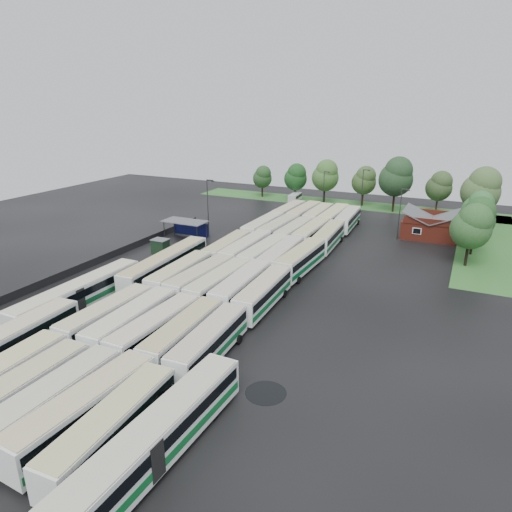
% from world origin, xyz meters
% --- Properties ---
extents(ground, '(160.00, 160.00, 0.00)m').
position_xyz_m(ground, '(0.00, 0.00, 0.00)').
color(ground, black).
rests_on(ground, ground).
extents(brick_building, '(10.07, 8.60, 5.39)m').
position_xyz_m(brick_building, '(24.00, 42.77, 1.87)').
color(brick_building, maroon).
rests_on(brick_building, ground).
extents(wash_shed, '(8.20, 4.20, 3.58)m').
position_xyz_m(wash_shed, '(-17.20, 22.02, 2.99)').
color(wash_shed, '#2D2D30').
rests_on(wash_shed, ground).
extents(utility_hut, '(2.70, 2.20, 2.62)m').
position_xyz_m(utility_hut, '(-16.20, 12.60, 1.32)').
color(utility_hut, black).
rests_on(utility_hut, ground).
extents(grass_strip_north, '(80.00, 10.00, 0.01)m').
position_xyz_m(grass_strip_north, '(2.00, 64.80, 0.01)').
color(grass_strip_north, '#2D6726').
rests_on(grass_strip_north, ground).
extents(grass_strip_east, '(10.00, 50.00, 0.01)m').
position_xyz_m(grass_strip_east, '(34.00, 42.80, 0.01)').
color(grass_strip_east, '#2D6726').
rests_on(grass_strip_east, ground).
extents(west_fence, '(0.10, 50.00, 1.20)m').
position_xyz_m(west_fence, '(-22.20, 8.00, 0.60)').
color(west_fence, '#2D2D30').
rests_on(west_fence, ground).
extents(bus_r0c1, '(2.90, 12.90, 3.58)m').
position_xyz_m(bus_r0c1, '(-1.24, -26.24, 1.97)').
color(bus_r0c1, white).
rests_on(bus_r0c1, ground).
extents(bus_r0c2, '(2.90, 13.27, 3.69)m').
position_xyz_m(bus_r0c2, '(2.15, -26.24, 2.03)').
color(bus_r0c2, white).
rests_on(bus_r0c2, ground).
extents(bus_r0c3, '(3.48, 13.44, 3.71)m').
position_xyz_m(bus_r0c3, '(5.26, -25.75, 2.04)').
color(bus_r0c3, white).
rests_on(bus_r0c3, ground).
extents(bus_r0c4, '(3.35, 13.07, 3.61)m').
position_xyz_m(bus_r0c4, '(8.52, -26.31, 1.98)').
color(bus_r0c4, white).
rests_on(bus_r0c4, ground).
extents(bus_r1c0, '(2.99, 12.89, 3.57)m').
position_xyz_m(bus_r1c0, '(-4.60, -12.53, 1.97)').
color(bus_r1c0, white).
rests_on(bus_r1c0, ground).
extents(bus_r1c1, '(3.14, 13.29, 3.68)m').
position_xyz_m(bus_r1c1, '(-1.17, -12.50, 2.02)').
color(bus_r1c1, white).
rests_on(bus_r1c1, ground).
extents(bus_r1c2, '(3.05, 12.94, 3.58)m').
position_xyz_m(bus_r1c2, '(2.03, -12.54, 1.97)').
color(bus_r1c2, white).
rests_on(bus_r1c2, ground).
extents(bus_r1c3, '(3.21, 12.86, 3.55)m').
position_xyz_m(bus_r1c3, '(5.29, -12.23, 1.95)').
color(bus_r1c3, white).
rests_on(bus_r1c3, ground).
extents(bus_r1c4, '(3.35, 12.88, 3.55)m').
position_xyz_m(bus_r1c4, '(8.50, -12.53, 1.95)').
color(bus_r1c4, white).
rests_on(bus_r1c4, ground).
extents(bus_r2c0, '(3.14, 13.13, 3.63)m').
position_xyz_m(bus_r2c0, '(-4.52, 1.48, 2.00)').
color(bus_r2c0, white).
rests_on(bus_r2c0, ground).
extents(bus_r2c1, '(3.34, 13.28, 3.67)m').
position_xyz_m(bus_r2c1, '(-1.10, 1.42, 2.02)').
color(bus_r2c1, white).
rests_on(bus_r2c1, ground).
extents(bus_r2c2, '(3.12, 13.05, 3.61)m').
position_xyz_m(bus_r2c2, '(1.90, 1.07, 1.99)').
color(bus_r2c2, white).
rests_on(bus_r2c2, ground).
extents(bus_r2c3, '(3.22, 13.45, 3.72)m').
position_xyz_m(bus_r2c3, '(5.09, 1.33, 2.05)').
color(bus_r2c3, white).
rests_on(bus_r2c3, ground).
extents(bus_r2c4, '(3.13, 12.94, 3.58)m').
position_xyz_m(bus_r2c4, '(8.30, 0.88, 1.97)').
color(bus_r2c4, white).
rests_on(bus_r2c4, ground).
extents(bus_r3c0, '(3.18, 12.83, 3.55)m').
position_xyz_m(bus_r3c0, '(-4.34, 14.64, 1.95)').
color(bus_r3c0, white).
rests_on(bus_r3c0, ground).
extents(bus_r3c1, '(2.86, 13.22, 3.68)m').
position_xyz_m(bus_r3c1, '(-1.20, 14.84, 2.02)').
color(bus_r3c1, white).
rests_on(bus_r3c1, ground).
extents(bus_r3c2, '(3.10, 13.09, 3.62)m').
position_xyz_m(bus_r3c2, '(2.11, 14.60, 1.99)').
color(bus_r3c2, white).
rests_on(bus_r3c2, ground).
extents(bus_r3c3, '(3.11, 13.35, 3.70)m').
position_xyz_m(bus_r3c3, '(5.09, 14.51, 2.04)').
color(bus_r3c3, white).
rests_on(bus_r3c3, ground).
extents(bus_r3c4, '(3.39, 13.50, 3.73)m').
position_xyz_m(bus_r3c4, '(8.27, 14.60, 2.05)').
color(bus_r3c4, white).
rests_on(bus_r3c4, ground).
extents(bus_r4c0, '(2.87, 13.21, 3.67)m').
position_xyz_m(bus_r4c0, '(-4.44, 28.52, 2.02)').
color(bus_r4c0, white).
rests_on(bus_r4c0, ground).
extents(bus_r4c1, '(3.20, 13.26, 3.67)m').
position_xyz_m(bus_r4c1, '(-1.24, 28.71, 2.02)').
color(bus_r4c1, white).
rests_on(bus_r4c1, ground).
extents(bus_r4c2, '(3.00, 12.77, 3.54)m').
position_xyz_m(bus_r4c2, '(1.98, 28.23, 1.95)').
color(bus_r4c2, white).
rests_on(bus_r4c2, ground).
extents(bus_r4c3, '(2.94, 13.19, 3.66)m').
position_xyz_m(bus_r4c3, '(5.15, 28.74, 2.01)').
color(bus_r4c3, white).
rests_on(bus_r4c3, ground).
extents(bus_r4c4, '(3.30, 13.03, 3.60)m').
position_xyz_m(bus_r4c4, '(8.44, 28.27, 1.98)').
color(bus_r4c4, white).
rests_on(bus_r4c4, ground).
extents(bus_r5c0, '(3.02, 12.86, 3.56)m').
position_xyz_m(bus_r5c0, '(-4.57, 42.15, 1.96)').
color(bus_r5c0, white).
rests_on(bus_r5c0, ground).
extents(bus_r5c1, '(3.18, 13.31, 3.68)m').
position_xyz_m(bus_r5c1, '(-1.07, 42.13, 2.03)').
color(bus_r5c1, white).
rests_on(bus_r5c1, ground).
extents(bus_r5c2, '(2.86, 13.01, 3.61)m').
position_xyz_m(bus_r5c2, '(2.11, 41.76, 1.99)').
color(bus_r5c2, white).
rests_on(bus_r5c2, ground).
extents(bus_r5c3, '(2.92, 13.39, 3.72)m').
position_xyz_m(bus_r5c3, '(5.37, 41.91, 2.05)').
color(bus_r5c3, white).
rests_on(bus_r5c3, ground).
extents(bus_r5c4, '(3.27, 12.88, 3.55)m').
position_xyz_m(bus_r5c4, '(8.30, 41.97, 1.96)').
color(bus_r5c4, white).
rests_on(bus_r5c4, ground).
extents(artic_bus_west_b, '(3.66, 19.62, 3.62)m').
position_xyz_m(artic_bus_west_b, '(-9.01, 4.36, 2.01)').
color(artic_bus_west_b, white).
rests_on(artic_bus_west_b, ground).
extents(artic_bus_west_c, '(2.88, 19.56, 3.63)m').
position_xyz_m(artic_bus_west_c, '(-12.13, -9.40, 2.01)').
color(artic_bus_west_c, white).
rests_on(artic_bus_west_c, ground).
extents(artic_bus_east, '(3.37, 20.19, 3.73)m').
position_xyz_m(artic_bus_east, '(12.24, -26.62, 2.07)').
color(artic_bus_east, white).
rests_on(artic_bus_east, ground).
extents(minibus, '(2.44, 5.70, 2.43)m').
position_xyz_m(minibus, '(-9.93, 60.00, 1.35)').
color(minibus, silver).
rests_on(minibus, ground).
extents(tree_north_0, '(5.08, 5.08, 8.42)m').
position_xyz_m(tree_north_0, '(-20.66, 63.77, 5.41)').
color(tree_north_0, black).
rests_on(tree_north_0, ground).
extents(tree_north_1, '(5.83, 5.83, 9.66)m').
position_xyz_m(tree_north_1, '(-10.88, 62.80, 6.22)').
color(tree_north_1, black).
rests_on(tree_north_1, ground).
extents(tree_north_2, '(6.67, 6.67, 11.04)m').
position_xyz_m(tree_north_2, '(-3.10, 63.02, 7.11)').
color(tree_north_2, black).
rests_on(tree_north_2, ground).
extents(tree_north_3, '(5.92, 5.92, 9.81)m').
position_xyz_m(tree_north_3, '(6.21, 64.62, 6.31)').
color(tree_north_3, black).
rests_on(tree_north_3, ground).
extents(tree_north_4, '(7.75, 7.75, 12.83)m').
position_xyz_m(tree_north_4, '(14.19, 61.17, 8.26)').
color(tree_north_4, black).
rests_on(tree_north_4, ground).
extents(tree_north_5, '(5.88, 5.88, 9.74)m').
position_xyz_m(tree_north_5, '(23.35, 64.50, 6.27)').
color(tree_north_5, '#37251A').
rests_on(tree_north_5, ground).
extents(tree_north_6, '(5.07, 5.07, 8.40)m').
position_xyz_m(tree_north_6, '(30.91, 62.37, 5.40)').
color(tree_north_6, '#392014').
rests_on(tree_north_6, ground).
extents(tree_east_0, '(6.11, 6.11, 10.11)m').
position_xyz_m(tree_east_0, '(30.89, 28.45, 6.51)').
color(tree_east_0, black).
rests_on(tree_east_0, ground).
extents(tree_east_1, '(6.03, 6.03, 9.99)m').
position_xyz_m(tree_east_1, '(31.48, 34.90, 6.43)').
color(tree_east_1, black).
rests_on(tree_east_1, ground).
extents(tree_east_2, '(5.54, 5.54, 9.17)m').
position_xyz_m(tree_east_2, '(31.65, 45.55, 5.90)').
color(tree_east_2, '#361F13').
rests_on(tree_east_2, ground).
extents(tree_east_3, '(7.55, 7.55, 12.51)m').
position_xyz_m(tree_east_3, '(31.86, 54.14, 8.05)').
color(tree_east_3, '#2F2110').
rests_on(tree_east_3, ground).
extents(tree_east_4, '(4.96, 4.96, 8.21)m').
position_xyz_m(tree_east_4, '(33.38, 62.47, 5.28)').
color(tree_east_4, black).
rests_on(tree_east_4, ground).
extents(lamp_post_ne, '(1.48, 0.29, 9.62)m').
position_xyz_m(lamp_post_ne, '(18.77, 38.62, 5.58)').
color(lamp_post_ne, '#2D2D30').
rests_on(lamp_post_ne, ground).
extents(lamp_post_nw, '(1.67, 0.33, 10.87)m').
position_xyz_m(lamp_post_nw, '(-14.34, 25.51, 6.31)').
color(lamp_post_nw, '#2D2D30').
rests_on(lamp_post_nw, ground).
extents(lamp_post_back_w, '(1.45, 0.28, 9.44)m').
position_xyz_m(lamp_post_back_w, '(-0.63, 54.03, 5.48)').
color(lamp_post_back_w, '#2D2D30').
rests_on(lamp_post_back_w, ground).
extents(lamp_post_back_e, '(1.61, 0.31, 10.43)m').
position_xyz_m(lamp_post_back_e, '(8.22, 54.05, 6.06)').
color(lamp_post_back_e, '#2D2D30').
rests_on(lamp_post_back_e, ground).
extents(puddle_0, '(5.68, 5.68, 0.01)m').
position_xyz_m(puddle_0, '(0.69, -17.16, 0.00)').
color(puddle_0, black).
rests_on(puddle_0, ground).
extents(puddle_1, '(2.62, 2.62, 0.01)m').
position_xyz_m(puddle_1, '(8.96, -24.97, 0.00)').
color(puddle_1, black).
rests_on(puddle_1, ground).
extents(puddle_2, '(7.56, 7.56, 0.01)m').
position_xyz_m(puddle_2, '(-5.53, 1.92, 0.00)').
color(puddle_2, black).
rests_on(puddle_2, ground).
extents(puddle_3, '(3.51, 3.51, 0.01)m').
position_xyz_m(puddle_3, '(2.84, -4.11, 0.00)').
color(puddle_3, black).
rests_on(puddle_3, ground).
extents(puddle_4, '(3.75, 3.75, 0.01)m').
position_xyz_m(puddle_4, '(15.87, -15.13, 0.00)').
color(puddle_4, black).
rests_on(puddle_4, ground).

